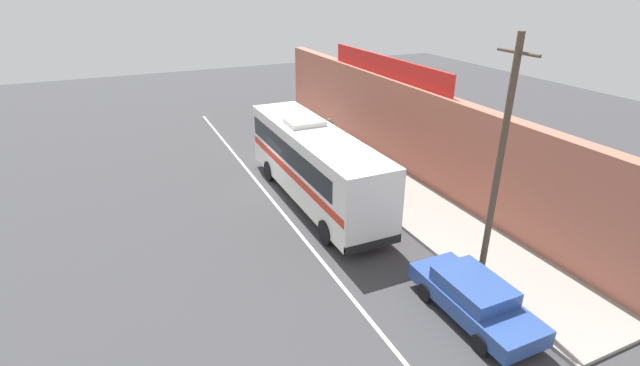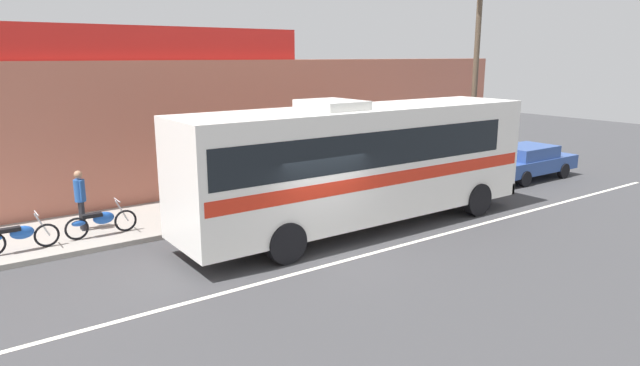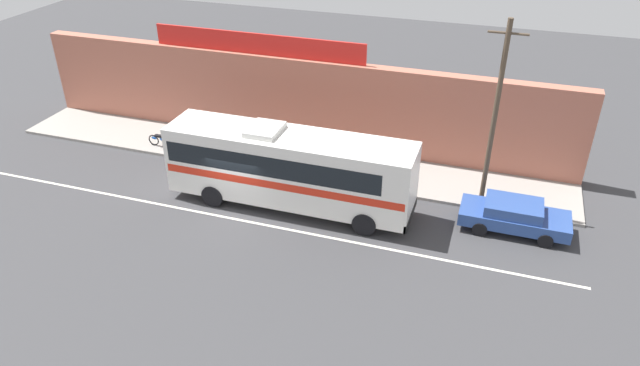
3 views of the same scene
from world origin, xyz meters
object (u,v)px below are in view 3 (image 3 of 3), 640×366
motorcycle_orange (163,140)px  intercity_bus (288,165)px  motorcycle_purple (197,144)px  parked_car (514,215)px  motorcycle_green (245,152)px  pedestrian_far_left (199,127)px  utility_pole (495,115)px

motorcycle_orange → intercity_bus: bearing=-20.0°
intercity_bus → motorcycle_purple: 7.40m
parked_car → motorcycle_orange: parked_car is taller
parked_car → motorcycle_orange: 18.43m
motorcycle_green → motorcycle_orange: size_ratio=1.00×
pedestrian_far_left → parked_car: bearing=-9.9°
motorcycle_orange → utility_pole: bearing=-0.8°
intercity_bus → motorcycle_green: intercity_bus is taller
pedestrian_far_left → utility_pole: bearing=-4.5°
utility_pole → motorcycle_orange: size_ratio=4.57×
pedestrian_far_left → motorcycle_orange: bearing=-150.8°
intercity_bus → motorcycle_purple: (-6.49, 3.23, -1.50)m
motorcycle_orange → parked_car: bearing=-6.0°
intercity_bus → parked_car: size_ratio=2.45×
parked_car → utility_pole: size_ratio=0.54×
utility_pole → motorcycle_green: utility_pole is taller
intercity_bus → parked_car: 9.99m
motorcycle_green → intercity_bus: bearing=-41.2°
intercity_bus → utility_pole: 9.18m
intercity_bus → utility_pole: size_ratio=1.33×
intercity_bus → motorcycle_green: 5.11m
motorcycle_green → pedestrian_far_left: 3.26m
motorcycle_purple → pedestrian_far_left: 1.05m
parked_car → intercity_bus: bearing=-173.2°
parked_car → pedestrian_far_left: bearing=170.1°
parked_car → motorcycle_purple: size_ratio=2.39×
parked_car → pedestrian_far_left: pedestrian_far_left is taller
intercity_bus → pedestrian_far_left: (-6.76, 4.07, -0.93)m
pedestrian_far_left → motorcycle_green: bearing=-15.3°
motorcycle_green → parked_car: bearing=-8.6°
parked_car → utility_pole: utility_pole is taller
motorcycle_green → motorcycle_purple: size_ratio=0.97×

